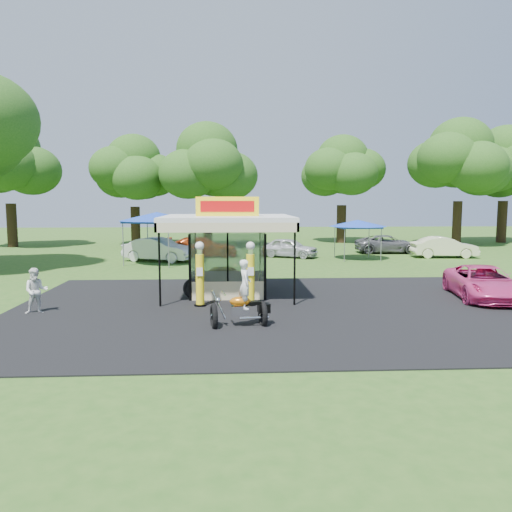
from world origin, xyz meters
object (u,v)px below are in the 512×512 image
object	(u,v)px
kiosk_car	(228,275)
bg_car_e	(444,247)
bg_car_d	(388,244)
gas_pump_right	(250,275)
bg_car_a	(159,250)
pink_sedan	(483,283)
bg_car_b	(202,247)
motorcycle	(243,300)
tent_east	(358,224)
gas_pump_left	(200,276)
bg_car_c	(289,248)
tent_west	(157,217)
spectator_west	(36,291)
gas_station_kiosk	(228,253)

from	to	relation	value
kiosk_car	bg_car_e	xyz separation A→B (m)	(15.26, 10.92, 0.26)
bg_car_d	bg_car_e	world-z (taller)	bg_car_e
gas_pump_right	bg_car_a	bearing A→B (deg)	110.75
pink_sedan	bg_car_b	size ratio (longest dim) A/B	0.98
motorcycle	tent_east	xyz separation A→B (m)	(8.35, 18.07, 1.58)
bg_car_e	gas_pump_left	bearing A→B (deg)	138.42
pink_sedan	bg_car_c	bearing A→B (deg)	121.75
motorcycle	tent_east	distance (m)	19.96
gas_pump_right	tent_west	bearing A→B (deg)	112.24
pink_sedan	bg_car_b	world-z (taller)	bg_car_b
bg_car_a	bg_car_b	distance (m)	3.67
pink_sedan	tent_west	distance (m)	19.44
gas_pump_left	bg_car_c	world-z (taller)	gas_pump_left
bg_car_c	bg_car_b	bearing A→B (deg)	111.25
kiosk_car	spectator_west	distance (m)	8.81
bg_car_b	motorcycle	bearing A→B (deg)	-177.58
bg_car_c	tent_east	distance (m)	5.05
bg_car_c	tent_east	world-z (taller)	tent_east
motorcycle	tent_west	distance (m)	17.09
spectator_west	bg_car_a	bearing A→B (deg)	64.91
bg_car_c	tent_east	bearing A→B (deg)	-80.37
gas_pump_right	tent_west	world-z (taller)	tent_west
bg_car_a	motorcycle	bearing A→B (deg)	-142.65
gas_pump_left	pink_sedan	size ratio (longest dim) A/B	0.51
kiosk_car	bg_car_c	world-z (taller)	bg_car_c
pink_sedan	bg_car_b	bearing A→B (deg)	137.64
bg_car_d	tent_west	world-z (taller)	tent_west
bg_car_a	tent_west	size ratio (longest dim) A/B	1.01
kiosk_car	bg_car_d	bearing A→B (deg)	-40.92
gas_pump_left	bg_car_e	bearing A→B (deg)	43.84
bg_car_a	bg_car_e	distance (m)	19.90
bg_car_a	spectator_west	bearing A→B (deg)	-166.98
gas_station_kiosk	bg_car_c	distance (m)	14.52
gas_pump_left	bg_car_c	bearing A→B (deg)	71.86
spectator_west	gas_station_kiosk	bearing A→B (deg)	9.49
gas_pump_left	spectator_west	distance (m)	5.83
pink_sedan	spectator_west	size ratio (longest dim) A/B	2.96
motorcycle	bg_car_c	xyz separation A→B (m)	(3.82, 19.44, -0.18)
bg_car_b	pink_sedan	bearing A→B (deg)	-146.73
bg_car_a	gas_pump_right	bearing A→B (deg)	-138.10
bg_car_e	bg_car_c	bearing A→B (deg)	90.92
gas_pump_right	bg_car_d	world-z (taller)	gas_pump_right
spectator_west	bg_car_a	distance (m)	15.50
pink_sedan	bg_car_a	bearing A→B (deg)	148.04
gas_pump_right	bg_car_a	distance (m)	15.46
bg_car_e	kiosk_car	bearing A→B (deg)	130.16
gas_pump_right	pink_sedan	xyz separation A→B (m)	(9.59, 0.87, -0.51)
bg_car_a	pink_sedan	bearing A→B (deg)	-110.88
gas_pump_right	kiosk_car	world-z (taller)	gas_pump_right
gas_station_kiosk	bg_car_d	xyz separation A→B (m)	(12.26, 16.35, -1.10)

